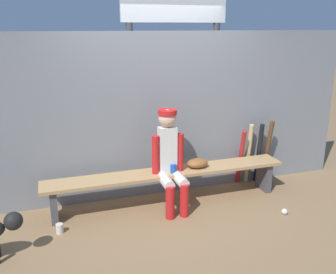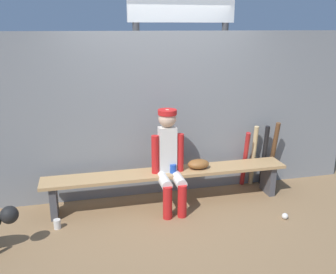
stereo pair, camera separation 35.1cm
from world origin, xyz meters
name	(u,v)px [view 2 (the right image)]	position (x,y,z in m)	size (l,w,h in m)	color
ground_plane	(168,203)	(0.00, 0.00, 0.00)	(30.00, 30.00, 0.00)	olive
chainlink_fence	(161,116)	(0.00, 0.37, 1.08)	(5.46, 0.03, 2.15)	gray
dugout_bench	(168,177)	(0.00, 0.00, 0.36)	(3.12, 0.36, 0.45)	tan
player_seated	(169,157)	(-0.01, -0.10, 0.67)	(0.41, 0.55, 1.24)	silver
baseball_glove	(198,164)	(0.40, 0.00, 0.51)	(0.28, 0.20, 0.12)	brown
bat_aluminum_red	(245,159)	(1.17, 0.25, 0.42)	(0.06, 0.06, 0.85)	#B22323
bat_wood_natural	(253,156)	(1.31, 0.28, 0.45)	(0.06, 0.06, 0.89)	tan
bat_aluminum_black	(264,156)	(1.47, 0.26, 0.45)	(0.06, 0.06, 0.89)	black
bat_wood_dark	(273,153)	(1.60, 0.25, 0.47)	(0.06, 0.06, 0.95)	brown
baseball	(285,216)	(1.26, -0.73, 0.04)	(0.07, 0.07, 0.07)	white
cup_on_ground	(57,224)	(-1.37, -0.32, 0.06)	(0.08, 0.08, 0.11)	silver
cup_on_bench	(173,169)	(0.05, -0.07, 0.50)	(0.08, 0.08, 0.11)	#1E47AD
scoreboard	(186,13)	(0.56, 1.24, 2.39)	(1.87, 0.27, 3.49)	#3F3F42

